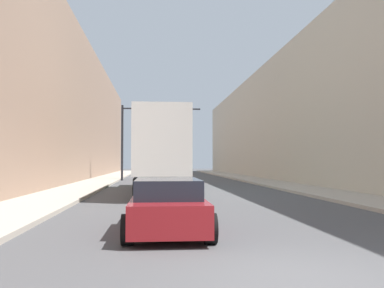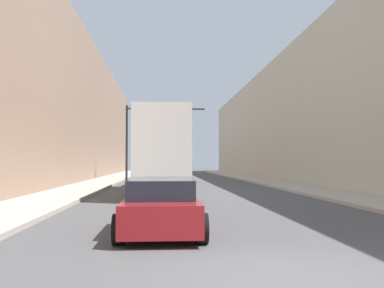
{
  "view_description": "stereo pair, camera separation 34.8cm",
  "coord_description": "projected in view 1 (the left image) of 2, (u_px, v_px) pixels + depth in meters",
  "views": [
    {
      "loc": [
        -2.15,
        -6.18,
        1.71
      ],
      "look_at": [
        -0.56,
        12.18,
        2.48
      ],
      "focal_mm": 40.0,
      "sensor_mm": 36.0,
      "label": 1
    },
    {
      "loc": [
        -1.81,
        -6.21,
        1.71
      ],
      "look_at": [
        -0.56,
        12.18,
        2.48
      ],
      "focal_mm": 40.0,
      "sensor_mm": 36.0,
      "label": 2
    }
  ],
  "objects": [
    {
      "name": "sidewalk_left",
      "position": [
        100.0,
        181.0,
        35.55
      ],
      "size": [
        2.87,
        80.0,
        0.15
      ],
      "color": "#B2A899",
      "rests_on": "ground"
    },
    {
      "name": "sidewalk_right",
      "position": [
        259.0,
        181.0,
        36.71
      ],
      "size": [
        2.87,
        80.0,
        0.15
      ],
      "color": "#B2A899",
      "rests_on": "ground"
    },
    {
      "name": "building_left",
      "position": [
        46.0,
        106.0,
        35.43
      ],
      "size": [
        6.0,
        80.0,
        12.65
      ],
      "color": "#997A66",
      "rests_on": "ground"
    },
    {
      "name": "ground_plane",
      "position": [
        302.0,
        278.0,
        6.27
      ],
      "size": [
        200.0,
        200.0,
        0.0
      ],
      "primitive_type": "plane",
      "color": "#4C4C4F"
    },
    {
      "name": "semi_truck",
      "position": [
        160.0,
        151.0,
        24.12
      ],
      "size": [
        2.49,
        13.93,
        4.16
      ],
      "color": "silver",
      "rests_on": "ground"
    },
    {
      "name": "traffic_signal_gantry",
      "position": [
        141.0,
        128.0,
        39.34
      ],
      "size": [
        7.3,
        0.35,
        6.92
      ],
      "color": "black",
      "rests_on": "ground"
    },
    {
      "name": "building_right",
      "position": [
        308.0,
        118.0,
        37.32
      ],
      "size": [
        6.0,
        80.0,
        11.04
      ],
      "color": "#BCB29E",
      "rests_on": "ground"
    },
    {
      "name": "sedan_car",
      "position": [
        167.0,
        206.0,
        10.45
      ],
      "size": [
        1.96,
        4.57,
        1.3
      ],
      "color": "maroon",
      "rests_on": "ground"
    }
  ]
}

